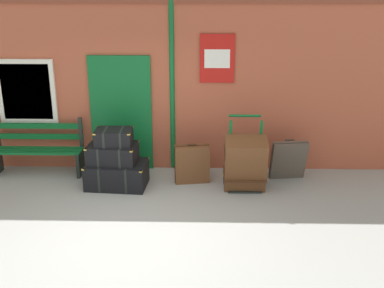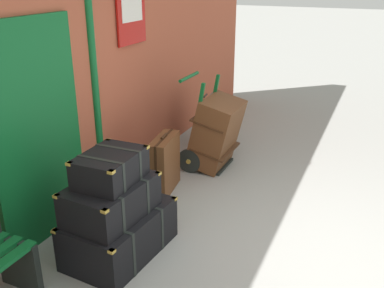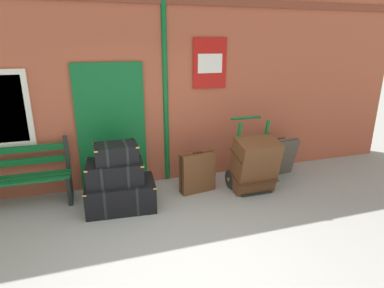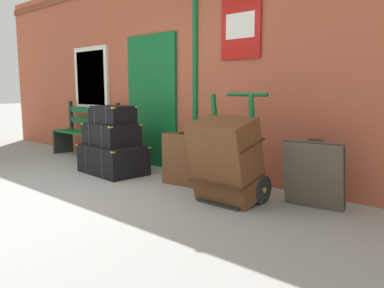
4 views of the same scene
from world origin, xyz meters
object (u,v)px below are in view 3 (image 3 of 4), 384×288
Objects in this scene: platform_bench at (14,179)px; suitcase_charcoal at (197,172)px; steamer_trunk_base at (121,195)px; steamer_trunk_middle at (115,172)px; large_brown_trunk at (254,165)px; steamer_trunk_top at (116,153)px; porters_trolley at (249,172)px; suitcase_umber at (281,157)px.

platform_bench is 2.80m from suitcase_charcoal.
platform_bench is at bearing 160.18° from steamer_trunk_base.
platform_bench is 1.61m from steamer_trunk_base.
suitcase_charcoal is at bearing 7.17° from steamer_trunk_middle.
platform_bench is at bearing 160.42° from steamer_trunk_middle.
large_brown_trunk is (2.16, -0.11, 0.27)m from steamer_trunk_base.
steamer_trunk_top is (1.48, -0.51, 0.43)m from platform_bench.
steamer_trunk_middle is 2.24m from porters_trolley.
suitcase_umber is (0.80, 0.46, -0.12)m from large_brown_trunk.
steamer_trunk_top reaches higher than large_brown_trunk.
platform_bench is at bearing 177.58° from suitcase_umber.
steamer_trunk_top is 3.04m from suitcase_umber.
large_brown_trunk is 1.30× the size of suitcase_umber.
platform_bench is 3.72m from large_brown_trunk.
suitcase_charcoal is at bearing -7.12° from platform_bench.
large_brown_trunk is (2.22, -0.13, -0.10)m from steamer_trunk_middle.
large_brown_trunk is at bearing -90.00° from porters_trolley.
steamer_trunk_base is 1.71× the size of steamer_trunk_top.
steamer_trunk_middle is 0.89× the size of large_brown_trunk.
porters_trolley reaches higher than platform_bench.
steamer_trunk_top is 0.64× the size of large_brown_trunk.
steamer_trunk_middle is 3.04m from suitcase_umber.
large_brown_trunk reaches higher than steamer_trunk_base.
porters_trolley is at bearing -8.20° from suitcase_charcoal.
suitcase_umber reaches higher than suitcase_charcoal.
steamer_trunk_base is 0.88× the size of porters_trolley.
suitcase_charcoal is (2.78, -0.35, -0.11)m from platform_bench.
steamer_trunk_top is at bearing 123.15° from steamer_trunk_base.
steamer_trunk_middle is 1.36m from suitcase_charcoal.
suitcase_umber is at bearing 5.38° from suitcase_charcoal.
steamer_trunk_base is at bearing -178.22° from porters_trolley.
steamer_trunk_middle is (1.45, -0.51, 0.14)m from platform_bench.
steamer_trunk_base is 0.38m from steamer_trunk_middle.
porters_trolley is 0.85m from suitcase_umber.
platform_bench is at bearing 172.62° from porters_trolley.
porters_trolley is 1.70× the size of suitcase_charcoal.
steamer_trunk_base is 2.16m from porters_trolley.
suitcase_umber is (2.98, 0.32, -0.51)m from steamer_trunk_top.
steamer_trunk_base is 2.18m from large_brown_trunk.
steamer_trunk_top is 1.41m from suitcase_charcoal.
steamer_trunk_base is 1.30m from suitcase_charcoal.
steamer_trunk_base is at bearing -19.82° from platform_bench.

